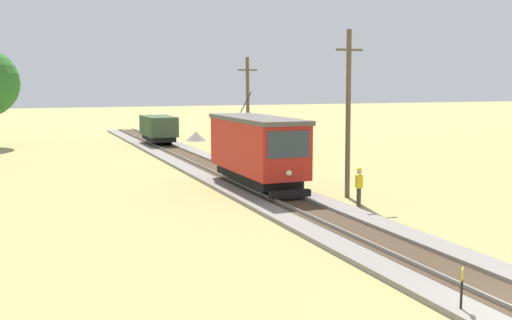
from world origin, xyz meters
TOP-DOWN VIEW (x-y plane):
  - red_tram at (0.00, 18.71)m, footprint 2.60×8.54m
  - freight_car at (0.00, 42.46)m, footprint 2.40×5.20m
  - utility_pole_near_tram at (3.36, 15.19)m, footprint 1.40×0.35m
  - utility_pole_mid at (3.36, 28.96)m, footprint 1.40×0.41m
  - trackside_signal_marker at (-1.75, 0.80)m, footprint 0.21×0.21m
  - gravel_pile at (4.38, 45.92)m, footprint 2.06×2.06m
  - track_worker at (2.74, 13.02)m, footprint 0.32×0.43m

SIDE VIEW (x-z plane):
  - gravel_pile at x=4.38m, z-range 0.00..0.89m
  - trackside_signal_marker at x=-1.75m, z-range 0.08..1.26m
  - track_worker at x=2.74m, z-range 0.09..1.88m
  - freight_car at x=0.00m, z-range 0.40..2.71m
  - red_tram at x=0.00m, z-range -0.20..4.59m
  - utility_pole_mid at x=3.36m, z-range 0.10..7.41m
  - utility_pole_near_tram at x=3.36m, z-range 0.10..8.20m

